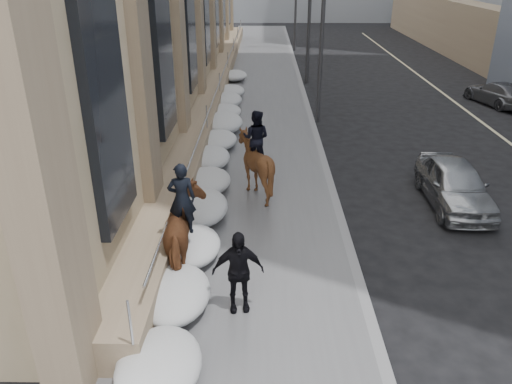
# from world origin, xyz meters

# --- Properties ---
(ground) EXTENTS (140.00, 140.00, 0.00)m
(ground) POSITION_xyz_m (0.00, 0.00, 0.00)
(ground) COLOR black
(ground) RESTS_ON ground
(sidewalk) EXTENTS (5.00, 80.00, 0.12)m
(sidewalk) POSITION_xyz_m (0.00, 10.00, 0.06)
(sidewalk) COLOR #525254
(sidewalk) RESTS_ON ground
(curb) EXTENTS (0.24, 80.00, 0.12)m
(curb) POSITION_xyz_m (2.62, 10.00, 0.06)
(curb) COLOR slate
(curb) RESTS_ON ground
(streetlight_mid) EXTENTS (1.71, 0.24, 8.00)m
(streetlight_mid) POSITION_xyz_m (2.74, 14.00, 4.58)
(streetlight_mid) COLOR #2D2D30
(streetlight_mid) RESTS_ON ground
(traffic_signal) EXTENTS (4.10, 0.22, 6.00)m
(traffic_signal) POSITION_xyz_m (2.07, 22.00, 4.00)
(traffic_signal) COLOR #2D2D30
(traffic_signal) RESTS_ON ground
(snow_bank) EXTENTS (1.70, 18.10, 0.76)m
(snow_bank) POSITION_xyz_m (-1.42, 8.11, 0.47)
(snow_bank) COLOR silver
(snow_bank) RESTS_ON sidewalk
(mounted_horse_left) EXTENTS (1.32, 2.36, 2.62)m
(mounted_horse_left) POSITION_xyz_m (-1.38, 1.51, 1.14)
(mounted_horse_left) COLOR #552F19
(mounted_horse_left) RESTS_ON sidewalk
(mounted_horse_right) EXTENTS (1.97, 2.11, 2.63)m
(mounted_horse_right) POSITION_xyz_m (0.14, 5.75, 1.21)
(mounted_horse_right) COLOR #442713
(mounted_horse_right) RESTS_ON sidewalk
(pedestrian) EXTENTS (1.12, 0.59, 1.82)m
(pedestrian) POSITION_xyz_m (-0.11, 0.01, 1.03)
(pedestrian) COLOR black
(pedestrian) RESTS_ON sidewalk
(car_silver) EXTENTS (1.71, 4.06, 1.37)m
(car_silver) POSITION_xyz_m (6.16, 5.28, 0.69)
(car_silver) COLOR #95989C
(car_silver) RESTS_ON ground
(car_grey) EXTENTS (2.63, 4.36, 1.18)m
(car_grey) POSITION_xyz_m (12.44, 17.03, 0.59)
(car_grey) COLOR #56575D
(car_grey) RESTS_ON ground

